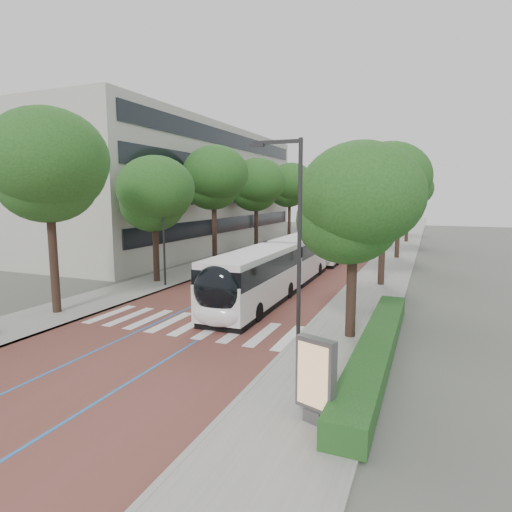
{
  "coord_description": "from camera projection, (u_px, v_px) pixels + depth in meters",
  "views": [
    {
      "loc": [
        10.81,
        -16.47,
        6.31
      ],
      "look_at": [
        0.39,
        8.81,
        2.4
      ],
      "focal_mm": 30.0,
      "sensor_mm": 36.0,
      "label": 1
    }
  ],
  "objects": [
    {
      "name": "ground",
      "position": [
        177.0,
        331.0,
        20.04
      ],
      "size": [
        160.0,
        160.0,
        0.0
      ],
      "primitive_type": "plane",
      "color": "#51544C",
      "rests_on": "ground"
    },
    {
      "name": "road",
      "position": [
        343.0,
        243.0,
        56.65
      ],
      "size": [
        11.0,
        140.0,
        0.02
      ],
      "primitive_type": "cube",
      "color": "brown",
      "rests_on": "ground"
    },
    {
      "name": "sidewalk_left",
      "position": [
        289.0,
        240.0,
        59.47
      ],
      "size": [
        4.0,
        140.0,
        0.12
      ],
      "primitive_type": "cube",
      "color": "gray",
      "rests_on": "ground"
    },
    {
      "name": "sidewalk_right",
      "position": [
        402.0,
        245.0,
        53.81
      ],
      "size": [
        4.0,
        140.0,
        0.12
      ],
      "primitive_type": "cube",
      "color": "gray",
      "rests_on": "ground"
    },
    {
      "name": "kerb_left",
      "position": [
        302.0,
        241.0,
        58.75
      ],
      "size": [
        0.2,
        140.0,
        0.14
      ],
      "primitive_type": "cube",
      "color": "gray",
      "rests_on": "ground"
    },
    {
      "name": "kerb_right",
      "position": [
        387.0,
        244.0,
        54.53
      ],
      "size": [
        0.2,
        140.0,
        0.14
      ],
      "primitive_type": "cube",
      "color": "gray",
      "rests_on": "ground"
    },
    {
      "name": "zebra_crossing",
      "position": [
        192.0,
        325.0,
        20.88
      ],
      "size": [
        10.55,
        3.6,
        0.01
      ],
      "color": "silver",
      "rests_on": "ground"
    },
    {
      "name": "lane_line_left",
      "position": [
        331.0,
        242.0,
        57.25
      ],
      "size": [
        0.12,
        126.0,
        0.01
      ],
      "primitive_type": "cube",
      "color": "#256AB9",
      "rests_on": "road"
    },
    {
      "name": "lane_line_right",
      "position": [
        355.0,
        243.0,
        56.04
      ],
      "size": [
        0.12,
        126.0,
        0.01
      ],
      "primitive_type": "cube",
      "color": "#256AB9",
      "rests_on": "road"
    },
    {
      "name": "office_building",
      "position": [
        165.0,
        189.0,
        52.02
      ],
      "size": [
        18.11,
        40.0,
        14.0
      ],
      "color": "#A6A39A",
      "rests_on": "ground"
    },
    {
      "name": "hedge",
      "position": [
        377.0,
        346.0,
        16.53
      ],
      "size": [
        1.2,
        14.0,
        0.8
      ],
      "primitive_type": "cube",
      "color": "#174219",
      "rests_on": "sidewalk_right"
    },
    {
      "name": "streetlight_near",
      "position": [
        294.0,
        241.0,
        14.12
      ],
      "size": [
        1.82,
        0.2,
        8.0
      ],
      "color": "#28282A",
      "rests_on": "sidewalk_right"
    },
    {
      "name": "streetlight_far",
      "position": [
        380.0,
        212.0,
        37.0
      ],
      "size": [
        1.82,
        0.2,
        8.0
      ],
      "color": "#28282A",
      "rests_on": "sidewalk_right"
    },
    {
      "name": "lamp_post_left",
      "position": [
        164.0,
        227.0,
        29.08
      ],
      "size": [
        0.14,
        0.14,
        8.0
      ],
      "primitive_type": "cylinder",
      "color": "#28282A",
      "rests_on": "sidewalk_left"
    },
    {
      "name": "trees_left",
      "position": [
        245.0,
        186.0,
        44.56
      ],
      "size": [
        6.26,
        60.7,
        10.09
      ],
      "color": "black",
      "rests_on": "ground"
    },
    {
      "name": "trees_right",
      "position": [
        396.0,
        194.0,
        37.61
      ],
      "size": [
        5.73,
        47.49,
        9.25
      ],
      "color": "black",
      "rests_on": "ground"
    },
    {
      "name": "lead_bus",
      "position": [
        275.0,
        269.0,
        27.28
      ],
      "size": [
        2.84,
        18.44,
        3.2
      ],
      "rotation": [
        0.0,
        0.0,
        0.02
      ],
      "color": "black",
      "rests_on": "ground"
    },
    {
      "name": "bus_queued_0",
      "position": [
        330.0,
        243.0,
        41.66
      ],
      "size": [
        3.09,
        12.5,
        3.2
      ],
      "rotation": [
        0.0,
        0.0,
        0.05
      ],
      "color": "silver",
      "rests_on": "ground"
    },
    {
      "name": "bus_queued_1",
      "position": [
        358.0,
        232.0,
        54.5
      ],
      "size": [
        2.8,
        12.45,
        3.2
      ],
      "rotation": [
        0.0,
        0.0,
        -0.02
      ],
      "color": "silver",
      "rests_on": "ground"
    },
    {
      "name": "ad_panel",
      "position": [
        316.0,
        378.0,
        11.64
      ],
      "size": [
        1.18,
        0.67,
        2.37
      ],
      "rotation": [
        0.0,
        0.0,
        -0.34
      ],
      "color": "#59595B",
      "rests_on": "sidewalk_right"
    }
  ]
}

